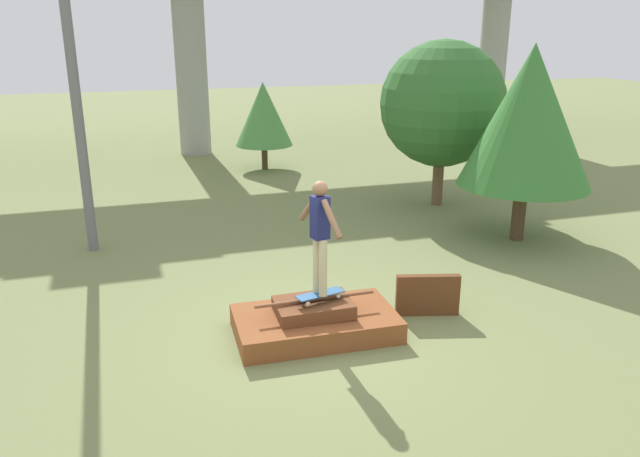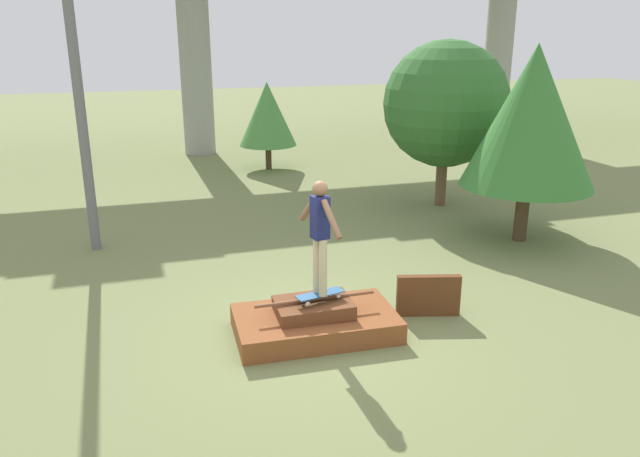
{
  "view_description": "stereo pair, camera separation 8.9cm",
  "coord_description": "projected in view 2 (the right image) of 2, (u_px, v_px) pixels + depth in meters",
  "views": [
    {
      "loc": [
        -2.48,
        -8.06,
        4.38
      ],
      "look_at": [
        0.05,
        -0.06,
        1.68
      ],
      "focal_mm": 35.0,
      "sensor_mm": 36.0,
      "label": 1
    },
    {
      "loc": [
        -2.39,
        -8.08,
        4.38
      ],
      "look_at": [
        0.05,
        -0.06,
        1.68
      ],
      "focal_mm": 35.0,
      "sensor_mm": 36.0,
      "label": 2
    }
  ],
  "objects": [
    {
      "name": "tree_behind_left",
      "position": [
        532.0,
        117.0,
        12.7
      ],
      "size": [
        2.74,
        2.74,
        4.1
      ],
      "color": "#4C3823",
      "rests_on": "ground_plane"
    },
    {
      "name": "skater",
      "position": [
        320.0,
        230.0,
        8.81
      ],
      "size": [
        0.34,
        1.11,
        1.69
      ],
      "color": "#C6B78E",
      "rests_on": "skateboard"
    },
    {
      "name": "scrap_plank_loose",
      "position": [
        428.0,
        296.0,
        9.87
      ],
      "size": [
        1.0,
        0.39,
        0.67
      ],
      "color": "#5B3319",
      "rests_on": "ground_plane"
    },
    {
      "name": "skateboard",
      "position": [
        320.0,
        294.0,
        9.12
      ],
      "size": [
        0.77,
        0.38,
        0.09
      ],
      "color": "#23517F",
      "rests_on": "scrap_pile"
    },
    {
      "name": "scrap_pile",
      "position": [
        315.0,
        321.0,
        9.3
      ],
      "size": [
        2.44,
        1.46,
        0.59
      ],
      "color": "brown",
      "rests_on": "ground_plane"
    },
    {
      "name": "tree_mid_back",
      "position": [
        267.0,
        114.0,
        19.73
      ],
      "size": [
        1.82,
        1.82,
        2.77
      ],
      "color": "#4C3823",
      "rests_on": "ground_plane"
    },
    {
      "name": "utility_pole",
      "position": [
        73.0,
        45.0,
        11.7
      ],
      "size": [
        1.3,
        0.2,
        7.89
      ],
      "color": "slate",
      "rests_on": "ground_plane"
    },
    {
      "name": "ground_plane",
      "position": [
        316.0,
        333.0,
        9.37
      ],
      "size": [
        80.0,
        80.0,
        0.0
      ],
      "primitive_type": "plane",
      "color": "olive"
    },
    {
      "name": "tree_behind_right",
      "position": [
        446.0,
        104.0,
        15.39
      ],
      "size": [
        3.11,
        3.11,
        4.14
      ],
      "color": "brown",
      "rests_on": "ground_plane"
    }
  ]
}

